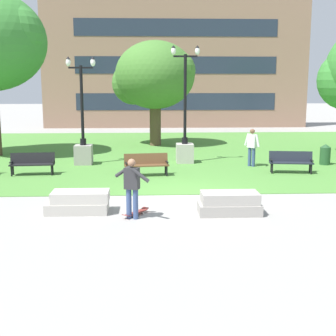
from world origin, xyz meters
name	(u,v)px	position (x,y,z in m)	size (l,w,h in m)	color
ground_plane	(186,195)	(0.00, 0.00, 0.00)	(140.00, 140.00, 0.00)	gray
grass_lawn	(171,152)	(0.00, 10.00, 0.01)	(40.00, 20.00, 0.02)	#4C8438
concrete_block_center	(79,202)	(-3.33, -2.00, 0.31)	(1.83, 0.90, 0.64)	#B2ADA3
concrete_block_left	(229,203)	(1.08, -2.35, 0.31)	(1.80, 0.90, 0.64)	#9E9991
person_skateboarder	(132,185)	(-1.73, -2.72, 0.97)	(1.01, 0.89, 1.71)	#384C7A
skateboard	(136,213)	(-1.65, -2.41, 0.09)	(0.77, 0.94, 0.14)	maroon
park_bench_near_left	(291,161)	(4.76, 3.69, 0.54)	(1.86, 0.78, 0.90)	#1E232D
park_bench_far_left	(146,163)	(-1.33, 3.36, 0.54)	(1.85, 0.75, 0.90)	brown
park_bench_far_right	(32,162)	(-6.04, 3.78, 0.54)	(1.83, 0.66, 0.90)	black
lamp_post_right	(185,140)	(0.49, 6.46, 1.11)	(1.32, 0.80, 5.44)	#ADA89E
lamp_post_center	(83,143)	(-4.26, 6.23, 1.02)	(1.32, 0.80, 4.92)	gray
tree_near_right	(154,76)	(-0.84, 12.80, 4.15)	(4.96, 4.73, 6.21)	brown
trash_bin	(325,154)	(6.96, 5.61, 0.50)	(0.49, 0.49, 0.96)	#234C28
person_bystander_near_lawn	(252,145)	(3.45, 5.32, 0.98)	(0.62, 0.73, 1.71)	#384C7A
building_facade_distant	(176,53)	(1.20, 24.50, 6.19)	(22.25, 1.03, 12.40)	#8E6B56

